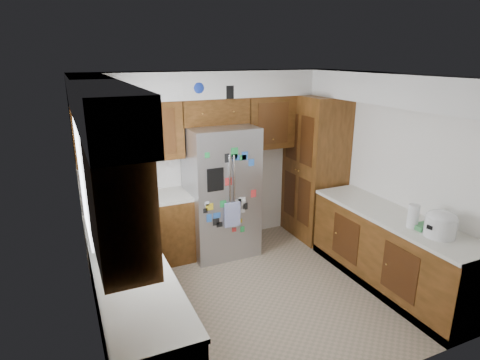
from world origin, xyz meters
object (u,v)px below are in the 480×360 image
fridge (221,191)px  rice_cooker (441,223)px  paper_towel (413,216)px  pantry (315,168)px

fridge → rice_cooker: size_ratio=5.60×
paper_towel → pantry: bearing=87.4°
pantry → paper_towel: size_ratio=8.27×
fridge → rice_cooker: bearing=-56.8°
pantry → rice_cooker: 2.24m
rice_cooker → pantry: bearing=90.0°
fridge → rice_cooker: fridge is taller
rice_cooker → fridge: bearing=123.2°
pantry → paper_towel: 1.97m
pantry → paper_towel: (-0.09, -1.97, -0.03)m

